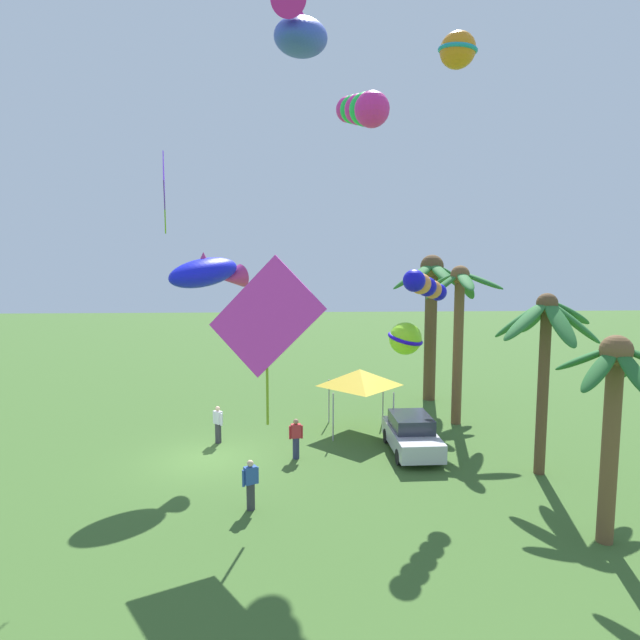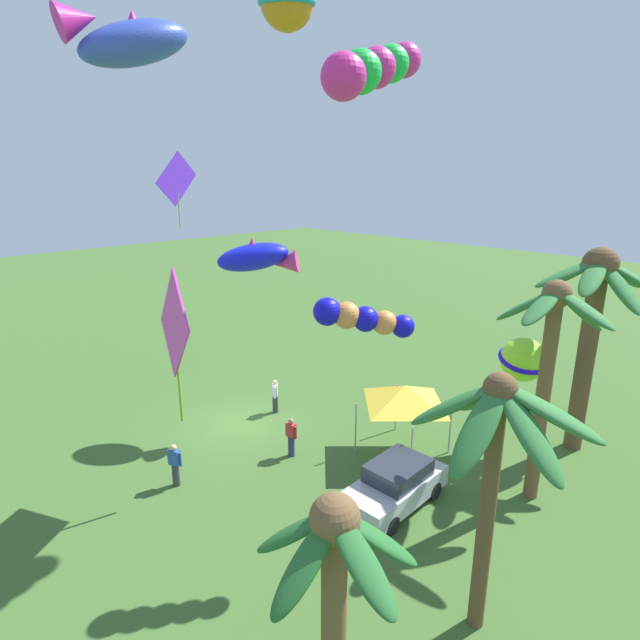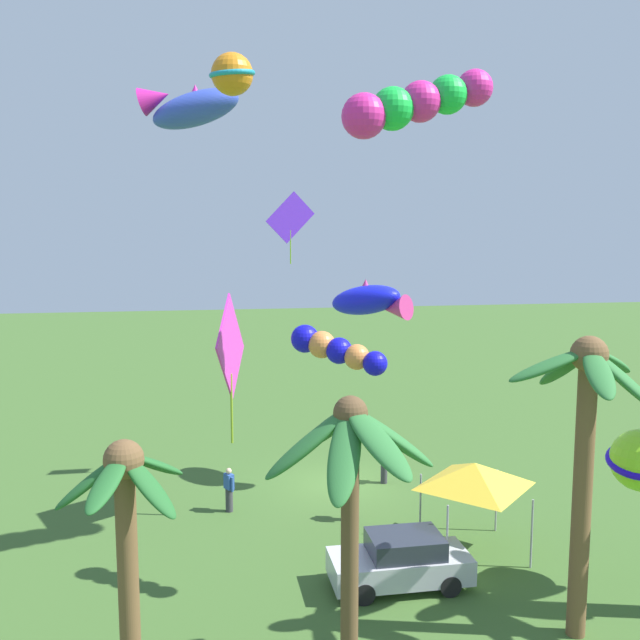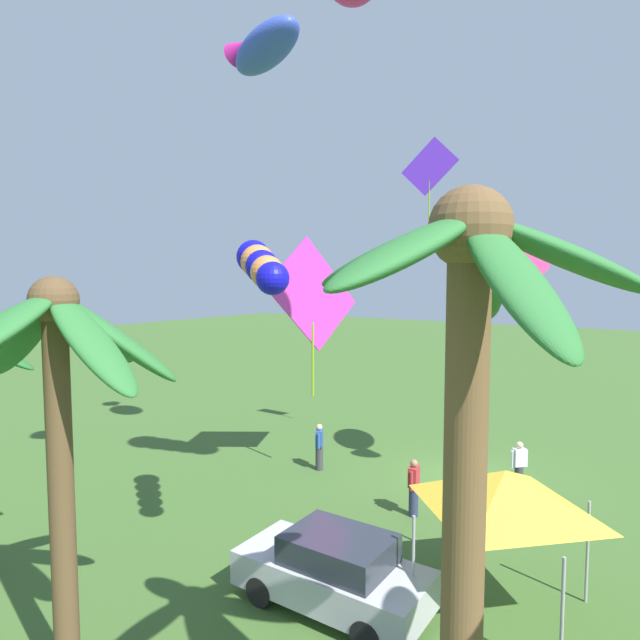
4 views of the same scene
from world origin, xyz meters
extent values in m
plane|color=#3D6028|center=(0.00, 0.00, 0.00)|extent=(120.00, 120.00, 0.00)
cylinder|color=brown|center=(2.06, 12.33, 3.10)|extent=(0.38, 0.38, 6.20)
ellipsoid|color=#2D7033|center=(2.96, 12.37, 5.60)|extent=(1.98, 0.71, 1.61)
ellipsoid|color=#2D7033|center=(2.35, 13.16, 5.58)|extent=(1.23, 2.03, 1.66)
ellipsoid|color=#2D7033|center=(1.70, 13.31, 5.84)|extent=(1.35, 2.27, 1.16)
ellipsoid|color=#2D7033|center=(1.15, 12.30, 5.62)|extent=(2.00, 0.70, 1.58)
ellipsoid|color=#2D7033|center=(1.52, 11.64, 5.58)|extent=(1.69, 1.92, 1.65)
ellipsoid|color=#2D7033|center=(2.37, 11.46, 5.64)|extent=(1.28, 2.10, 1.54)
sphere|color=brown|center=(2.06, 12.33, 6.20)|extent=(0.73, 0.73, 0.73)
cylinder|color=brown|center=(-3.90, 11.15, 3.53)|extent=(0.46, 0.46, 7.06)
ellipsoid|color=#2D7033|center=(-2.94, 11.09, 6.81)|extent=(2.05, 0.70, 0.96)
ellipsoid|color=#2D7033|center=(-3.62, 12.07, 6.80)|extent=(1.15, 2.10, 0.98)
ellipsoid|color=#2D7033|center=(-4.52, 11.66, 6.52)|extent=(1.71, 1.57, 1.51)
ellipsoid|color=#2D7033|center=(-4.72, 10.65, 6.77)|extent=(2.01, 1.53, 1.03)
ellipsoid|color=#2D7033|center=(-3.73, 10.32, 6.58)|extent=(0.94, 1.91, 1.40)
sphere|color=brown|center=(-3.90, 11.15, 7.06)|extent=(0.88, 0.88, 0.88)
cylinder|color=brown|center=(6.69, 11.94, 2.66)|extent=(0.44, 0.44, 5.32)
ellipsoid|color=#236028|center=(7.38, 11.97, 4.90)|extent=(1.53, 0.57, 1.23)
ellipsoid|color=#236028|center=(6.93, 12.71, 5.12)|extent=(0.97, 1.77, 0.82)
ellipsoid|color=#236028|center=(6.18, 12.39, 4.89)|extent=(1.45, 1.35, 1.24)
ellipsoid|color=#236028|center=(6.14, 11.42, 5.01)|extent=(1.52, 1.46, 1.02)
ellipsoid|color=#236028|center=(7.01, 11.33, 4.89)|extent=(1.12, 1.55, 1.24)
sphere|color=brown|center=(6.69, 11.94, 5.32)|extent=(0.83, 0.83, 0.83)
cube|color=#BCBCC1|center=(-0.22, 8.16, 0.60)|extent=(3.93, 1.77, 0.70)
cube|color=#282D38|center=(-0.37, 8.16, 1.23)|extent=(2.05, 1.53, 0.56)
cylinder|color=black|center=(0.97, 8.96, 0.30)|extent=(0.60, 0.19, 0.60)
cylinder|color=black|center=(1.00, 7.40, 0.30)|extent=(0.60, 0.19, 0.60)
cylinder|color=black|center=(-1.45, 8.92, 0.30)|extent=(0.60, 0.19, 0.60)
cylinder|color=black|center=(-1.42, 7.36, 0.30)|extent=(0.60, 0.19, 0.60)
cylinder|color=#38383D|center=(4.32, 2.08, 0.42)|extent=(0.26, 0.26, 0.84)
cube|color=#2D519E|center=(4.32, 2.08, 1.11)|extent=(0.38, 0.44, 0.54)
sphere|color=beige|center=(4.32, 2.08, 1.48)|extent=(0.21, 0.21, 0.21)
cylinder|color=#2D519E|center=(4.21, 2.29, 1.06)|extent=(0.09, 0.09, 0.52)
cylinder|color=#2D519E|center=(4.43, 1.88, 1.06)|extent=(0.09, 0.09, 0.52)
cylinder|color=#38383D|center=(-1.79, 0.22, 0.42)|extent=(0.26, 0.26, 0.84)
cube|color=silver|center=(-1.79, 0.22, 1.11)|extent=(0.43, 0.43, 0.54)
sphere|color=beige|center=(-1.79, 0.22, 1.48)|extent=(0.21, 0.21, 0.21)
cylinder|color=silver|center=(-1.63, 0.38, 1.06)|extent=(0.09, 0.09, 0.52)
cylinder|color=silver|center=(-1.95, 0.05, 1.06)|extent=(0.09, 0.09, 0.52)
cylinder|color=#2D3351|center=(0.17, 3.51, 0.42)|extent=(0.26, 0.26, 0.84)
cube|color=#B72D33|center=(0.17, 3.51, 1.11)|extent=(0.28, 0.41, 0.54)
sphere|color=#A37556|center=(0.17, 3.51, 1.48)|extent=(0.21, 0.21, 0.21)
cylinder|color=#B72D33|center=(0.20, 3.28, 1.06)|extent=(0.09, 0.09, 0.52)
cylinder|color=#B72D33|center=(0.14, 3.74, 1.06)|extent=(0.09, 0.09, 0.52)
cylinder|color=#9E9EA3|center=(-4.36, 5.11, 1.05)|extent=(0.06, 0.06, 2.10)
cylinder|color=#9E9EA3|center=(-1.76, 5.11, 1.05)|extent=(0.06, 0.06, 2.10)
cylinder|color=#9E9EA3|center=(-4.36, 7.71, 1.05)|extent=(0.06, 0.06, 2.10)
cylinder|color=#9E9EA3|center=(-1.76, 7.71, 1.05)|extent=(0.06, 0.06, 2.10)
pyramid|color=yellow|center=(-3.06, 6.41, 2.48)|extent=(2.86, 2.86, 0.75)
ellipsoid|color=#131BEA|center=(-1.06, -0.10, 7.23)|extent=(3.27, 3.38, 1.61)
cone|color=#C2327A|center=(-1.98, 0.92, 7.00)|extent=(1.47, 1.48, 1.12)
cone|color=#C2327A|center=(-1.06, -0.10, 7.73)|extent=(0.86, 0.86, 0.62)
cube|color=#662DE0|center=(1.74, -0.87, 10.38)|extent=(1.94, 0.47, 1.98)
cylinder|color=#76B517|center=(1.74, -0.87, 9.25)|extent=(0.04, 0.04, 1.29)
cube|color=#E738C3|center=(4.20, 2.63, 6.00)|extent=(1.08, 3.59, 3.72)
cylinder|color=#81A622|center=(4.20, 2.63, 3.88)|extent=(0.08, 0.08, 2.42)
sphere|color=#E72791|center=(0.49, 6.31, 13.11)|extent=(1.28, 1.28, 1.28)
sphere|color=green|center=(-0.37, 6.19, 13.35)|extent=(1.23, 1.23, 1.23)
sphere|color=#E72791|center=(-1.23, 6.06, 13.59)|extent=(1.18, 1.18, 1.18)
sphere|color=green|center=(-2.08, 5.94, 13.83)|extent=(1.13, 1.13, 1.13)
sphere|color=#E72791|center=(-2.94, 5.82, 14.07)|extent=(1.08, 1.08, 1.08)
sphere|color=#110FD0|center=(2.35, 7.53, 7.02)|extent=(0.77, 0.77, 0.77)
sphere|color=orange|center=(1.94, 7.86, 6.89)|extent=(0.74, 0.74, 0.74)
sphere|color=#110FD0|center=(1.52, 8.18, 6.77)|extent=(0.71, 0.71, 0.71)
sphere|color=orange|center=(1.11, 8.50, 6.65)|extent=(0.68, 0.68, 0.68)
sphere|color=#110FD0|center=(0.70, 8.83, 6.53)|extent=(0.65, 0.65, 0.65)
sphere|color=orange|center=(4.23, 8.23, 13.74)|extent=(1.03, 1.03, 1.03)
torus|color=teal|center=(4.23, 8.23, 13.74)|extent=(1.61, 1.61, 0.27)
ellipsoid|color=blue|center=(5.17, 3.69, 13.60)|extent=(3.13, 1.93, 1.70)
cone|color=#CC1F8D|center=(6.38, 3.44, 13.93)|extent=(1.23, 1.07, 1.08)
cone|color=#CC1F8D|center=(5.17, 3.69, 14.05)|extent=(0.65, 0.65, 0.56)
camera|label=1|loc=(19.77, 3.43, 7.63)|focal=29.15mm
camera|label=2|loc=(11.59, 16.50, 10.53)|focal=28.12mm
camera|label=3|loc=(4.95, 26.35, 10.04)|focal=39.83mm
camera|label=4|loc=(-5.80, 16.61, 6.53)|focal=29.85mm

